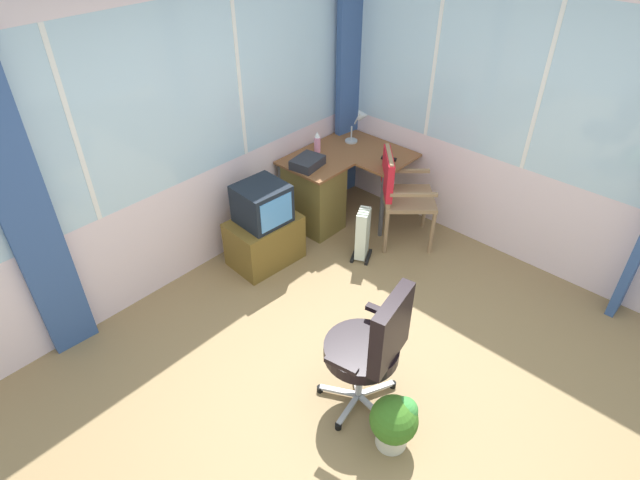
# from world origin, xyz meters

# --- Properties ---
(ground) EXTENTS (5.36, 4.99, 0.06)m
(ground) POSITION_xyz_m (0.00, 0.00, -0.03)
(ground) COLOR olive
(north_window_panel) EXTENTS (4.36, 0.07, 2.51)m
(north_window_panel) POSITION_xyz_m (-0.00, 2.02, 1.25)
(north_window_panel) COLOR silver
(north_window_panel) RESTS_ON ground
(east_window_panel) EXTENTS (0.07, 3.99, 2.51)m
(east_window_panel) POSITION_xyz_m (2.21, 0.00, 1.25)
(east_window_panel) COLOR silver
(east_window_panel) RESTS_ON ground
(curtain_north_left) EXTENTS (0.33, 0.09, 2.41)m
(curtain_north_left) POSITION_xyz_m (-1.20, 1.94, 1.21)
(curtain_north_left) COLOR #36538A
(curtain_north_left) RESTS_ON ground
(curtain_corner) EXTENTS (0.33, 0.11, 2.41)m
(curtain_corner) POSITION_xyz_m (2.08, 1.89, 1.21)
(curtain_corner) COLOR #36538A
(curtain_corner) RESTS_ON ground
(desk) EXTENTS (1.12, 0.98, 0.72)m
(desk) POSITION_xyz_m (1.32, 1.65, 0.39)
(desk) COLOR brown
(desk) RESTS_ON ground
(desk_lamp) EXTENTS (0.24, 0.21, 0.34)m
(desk_lamp) POSITION_xyz_m (1.97, 1.64, 0.94)
(desk_lamp) COLOR #B2B7BC
(desk_lamp) RESTS_ON desk
(tv_remote) EXTENTS (0.09, 0.16, 0.02)m
(tv_remote) POSITION_xyz_m (1.83, 1.17, 0.73)
(tv_remote) COLOR black
(tv_remote) RESTS_ON desk
(spray_bottle) EXTENTS (0.06, 0.06, 0.22)m
(spray_bottle) POSITION_xyz_m (1.48, 1.80, 0.83)
(spray_bottle) COLOR pink
(spray_bottle) RESTS_ON desk
(paper_tray) EXTENTS (0.33, 0.27, 0.09)m
(paper_tray) POSITION_xyz_m (1.19, 1.66, 0.77)
(paper_tray) COLOR #282930
(paper_tray) RESTS_ON desk
(wooden_armchair) EXTENTS (0.68, 0.68, 0.96)m
(wooden_armchair) POSITION_xyz_m (1.62, 0.91, 0.61)
(wooden_armchair) COLOR #91704E
(wooden_armchair) RESTS_ON ground
(office_chair) EXTENTS (0.62, 0.57, 1.05)m
(office_chair) POSITION_xyz_m (-0.09, -0.14, 0.61)
(office_chair) COLOR #B7B7BF
(office_chair) RESTS_ON ground
(tv_on_stand) EXTENTS (0.67, 0.48, 0.82)m
(tv_on_stand) POSITION_xyz_m (0.53, 1.59, 0.36)
(tv_on_stand) COLOR brown
(tv_on_stand) RESTS_ON ground
(space_heater) EXTENTS (0.29, 0.25, 0.53)m
(space_heater) POSITION_xyz_m (1.20, 0.96, 0.27)
(space_heater) COLOR silver
(space_heater) RESTS_ON ground
(potted_plant) EXTENTS (0.31, 0.31, 0.41)m
(potted_plant) POSITION_xyz_m (-0.22, -0.44, 0.23)
(potted_plant) COLOR beige
(potted_plant) RESTS_ON ground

